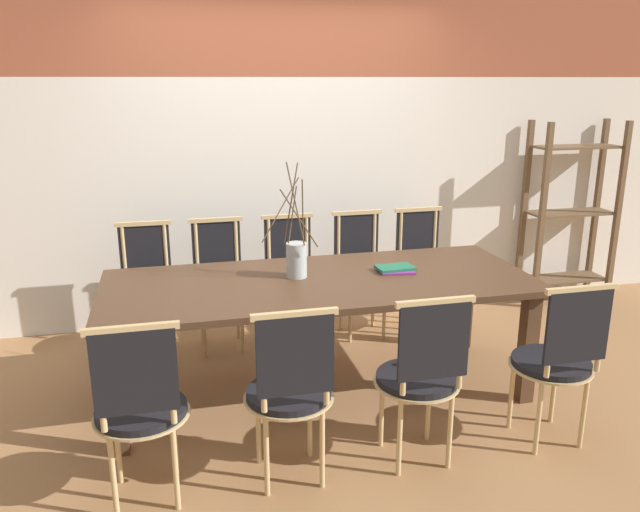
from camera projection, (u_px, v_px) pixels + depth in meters
name	position (u px, v px, depth m)	size (l,w,h in m)	color
ground_plane	(320.00, 390.00, 4.00)	(16.00, 16.00, 0.00)	#9E7047
wall_rear	(278.00, 122.00, 4.88)	(12.00, 0.06, 3.20)	white
dining_table	(320.00, 293.00, 3.82)	(2.61, 1.05, 0.75)	#4C3321
chair_near_leftend	(140.00, 405.00, 2.81)	(0.44, 0.44, 0.95)	black
chair_near_left	(290.00, 387.00, 2.97)	(0.44, 0.44, 0.95)	black
chair_near_center	(421.00, 372.00, 3.12)	(0.44, 0.44, 0.95)	black
chair_near_right	(558.00, 357.00, 3.29)	(0.44, 0.44, 0.95)	black
chair_far_leftend	(147.00, 285.00, 4.44)	(0.44, 0.44, 0.95)	black
chair_far_left	(219.00, 280.00, 4.56)	(0.44, 0.44, 0.95)	black
chair_far_center	(291.00, 274.00, 4.68)	(0.44, 0.44, 0.95)	black
chair_far_right	(361.00, 269.00, 4.80)	(0.44, 0.44, 0.95)	black
chair_far_rightend	(423.00, 265.00, 4.92)	(0.44, 0.44, 0.95)	black
vase_centerpiece	(296.00, 258.00, 3.82)	(0.32, 0.32, 0.72)	#B2BCC1
book_stack	(396.00, 269.00, 3.97)	(0.25, 0.21, 0.03)	#842D8C
shelving_rack	(570.00, 213.00, 5.47)	(0.78, 0.33, 1.59)	brown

